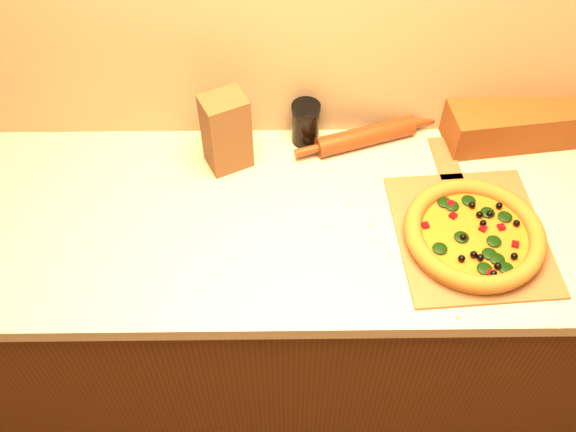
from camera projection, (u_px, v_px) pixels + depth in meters
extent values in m
cube|color=#46290F|center=(313.00, 309.00, 2.04)|extent=(2.80, 0.65, 0.86)
cube|color=beige|center=(318.00, 220.00, 1.69)|extent=(2.84, 0.68, 0.04)
cube|color=brown|center=(470.00, 234.00, 1.63)|extent=(0.40, 0.44, 0.01)
cube|color=brown|center=(445.00, 159.00, 1.81)|extent=(0.07, 0.17, 0.01)
cylinder|color=#C18130|center=(473.00, 238.00, 1.61)|extent=(0.33, 0.33, 0.02)
cylinder|color=orange|center=(474.00, 234.00, 1.60)|extent=(0.28, 0.28, 0.01)
torus|color=#90571A|center=(475.00, 233.00, 1.60)|extent=(0.35, 0.35, 0.04)
ellipsoid|color=black|center=(493.00, 223.00, 1.62)|extent=(0.04, 0.04, 0.01)
sphere|color=black|center=(460.00, 238.00, 1.58)|extent=(0.02, 0.02, 0.02)
cube|color=#9A050B|center=(487.00, 249.00, 1.56)|extent=(0.02, 0.02, 0.01)
cylinder|color=#56270E|center=(366.00, 136.00, 1.83)|extent=(0.29, 0.15, 0.06)
cylinder|color=#56270E|center=(422.00, 122.00, 1.86)|extent=(0.07, 0.04, 0.02)
cylinder|color=#56270E|center=(307.00, 151.00, 1.79)|extent=(0.07, 0.04, 0.02)
cube|color=brown|center=(522.00, 123.00, 1.82)|extent=(0.45, 0.19, 0.12)
cylinder|color=silver|center=(222.00, 162.00, 1.80)|extent=(0.06, 0.06, 0.00)
cylinder|color=silver|center=(220.00, 151.00, 1.77)|extent=(0.01, 0.01, 0.08)
ellipsoid|color=silver|center=(218.00, 128.00, 1.70)|extent=(0.07, 0.07, 0.09)
cube|color=brown|center=(226.00, 132.00, 1.71)|extent=(0.14, 0.13, 0.23)
cylinder|color=black|center=(306.00, 125.00, 1.81)|extent=(0.08, 0.08, 0.12)
cylinder|color=black|center=(306.00, 108.00, 1.76)|extent=(0.08, 0.08, 0.01)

